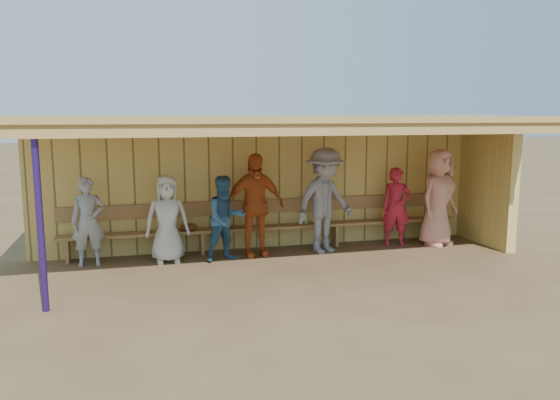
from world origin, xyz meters
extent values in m
plane|color=brown|center=(0.00, 0.00, 0.00)|extent=(90.00, 90.00, 0.00)
imported|color=#93959B|center=(-3.21, 0.75, 0.75)|extent=(0.56, 0.38, 1.50)
imported|color=silver|center=(-1.92, 0.64, 0.75)|extent=(0.74, 0.49, 1.51)
imported|color=#2F5C82|center=(-0.94, 0.48, 0.74)|extent=(0.84, 0.73, 1.49)
imported|color=#C2511F|center=(-0.39, 0.67, 0.93)|extent=(1.12, 0.53, 1.85)
imported|color=gray|center=(0.92, 0.60, 0.96)|extent=(1.42, 1.12, 1.93)
imported|color=#AF1C2E|center=(2.43, 0.76, 0.76)|extent=(0.62, 0.49, 1.52)
imported|color=tan|center=(3.21, 0.56, 0.94)|extent=(1.08, 0.92, 1.87)
cube|color=#D5B55B|center=(0.00, 1.35, 1.20)|extent=(8.60, 0.20, 2.40)
cube|color=#D5B55B|center=(4.20, 0.45, 1.20)|extent=(0.20, 1.62, 2.40)
cube|color=#AF8B48|center=(0.00, 0.00, 2.45)|extent=(8.80, 3.20, 0.10)
cube|color=#AF8B48|center=(0.00, -1.50, 2.32)|extent=(8.80, 0.10, 0.18)
cube|color=#AF8B48|center=(-3.80, 0.00, 2.31)|extent=(0.08, 3.00, 0.16)
cube|color=#AF8B48|center=(-2.85, 0.00, 2.31)|extent=(0.08, 3.00, 0.16)
cube|color=#AF8B48|center=(-1.90, 0.00, 2.31)|extent=(0.08, 3.00, 0.16)
cube|color=#AF8B48|center=(-0.95, 0.00, 2.31)|extent=(0.08, 3.00, 0.16)
cube|color=#AF8B48|center=(0.00, 0.00, 2.31)|extent=(0.08, 3.00, 0.16)
cube|color=#AF8B48|center=(0.95, 0.00, 2.31)|extent=(0.08, 3.00, 0.16)
cube|color=#AF8B48|center=(1.90, 0.00, 2.31)|extent=(0.08, 3.00, 0.16)
cube|color=#AF8B48|center=(2.85, 0.00, 2.31)|extent=(0.08, 3.00, 0.16)
cube|color=#AF8B48|center=(3.80, 0.00, 2.31)|extent=(0.08, 3.00, 0.16)
cylinder|color=navy|center=(-3.60, -1.40, 1.20)|extent=(0.09, 0.09, 2.40)
cube|color=#9D7543|center=(0.00, 1.06, 0.42)|extent=(7.60, 0.32, 0.05)
cube|color=#9D7543|center=(0.00, 1.22, 0.80)|extent=(7.60, 0.04, 0.26)
cube|color=#9D7543|center=(-3.60, 1.06, 0.20)|extent=(0.06, 0.29, 0.40)
cube|color=#9D7543|center=(-1.29, 1.06, 0.20)|extent=(0.06, 0.29, 0.40)
cube|color=#9D7543|center=(1.29, 1.06, 0.20)|extent=(0.06, 0.29, 0.40)
cube|color=#9D7543|center=(3.60, 1.06, 0.20)|extent=(0.06, 0.29, 0.40)
cylinder|color=yellow|center=(3.13, 0.86, 0.40)|extent=(0.13, 0.41, 0.80)
sphere|color=gold|center=(3.56, 0.86, 0.04)|extent=(0.08, 0.08, 0.08)
ellipsoid|color=#593319|center=(-1.53, 1.01, 0.52)|extent=(0.30, 0.24, 0.14)
ellipsoid|color=#593319|center=(-1.92, 1.01, 0.52)|extent=(0.30, 0.24, 0.14)
ellipsoid|color=#593319|center=(-0.90, 1.01, 0.52)|extent=(0.30, 0.24, 0.14)
cylinder|color=#90D76B|center=(0.72, 1.11, 0.56)|extent=(0.07, 0.07, 0.22)
cylinder|color=gold|center=(2.34, 1.11, 0.56)|extent=(0.07, 0.07, 0.22)
cylinder|color=#7DBD5E|center=(3.34, 0.56, 0.11)|extent=(0.07, 0.07, 0.22)
camera|label=1|loc=(-2.38, -8.71, 2.52)|focal=35.00mm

